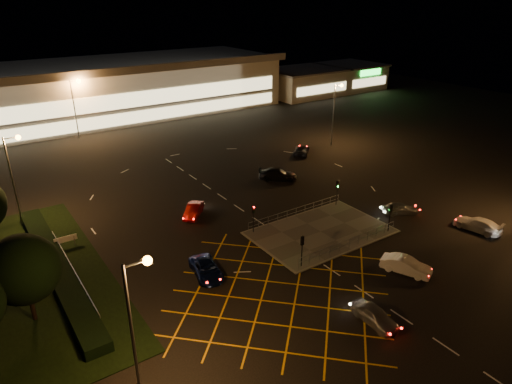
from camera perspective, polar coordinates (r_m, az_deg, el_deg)
ground at (r=49.54m, az=4.81°, el=-4.77°), size 180.00×180.00×0.00m
pedestrian_island at (r=49.36m, az=8.09°, el=-4.96°), size 14.00×9.00×0.12m
hedge at (r=45.99m, az=-23.64°, el=-8.61°), size 2.00×26.00×1.00m
supermarket at (r=101.09m, az=-18.16°, el=12.19°), size 72.00×26.50×10.50m
retail_unit_a at (r=116.28m, az=5.93°, el=13.53°), size 18.80×14.80×6.35m
retail_unit_b at (r=127.04m, az=11.66°, el=14.05°), size 14.80×14.80×6.35m
streetlight_sw at (r=28.12m, az=-14.67°, el=-14.40°), size 1.78×0.56×10.03m
streetlight_nw at (r=54.39m, az=-27.96°, el=2.66°), size 1.78×0.56×10.03m
streetlight_ne at (r=76.73m, az=9.96°, el=10.58°), size 1.78×0.56×10.03m
streetlight_far_left at (r=85.23m, az=-21.59°, el=10.60°), size 1.78×0.56×10.03m
streetlight_far_right at (r=103.25m, az=0.61°, el=14.25°), size 1.78×0.56×10.03m
signal_sw at (r=42.14m, az=5.78°, el=-6.61°), size 0.28×0.30×3.15m
signal_se at (r=49.93m, az=16.45°, el=-2.44°), size 0.28×0.30×3.15m
signal_nw at (r=47.73m, az=-0.34°, el=-2.64°), size 0.28×0.30×3.15m
signal_ne at (r=54.73m, az=10.13°, el=0.55°), size 0.28×0.30×3.15m
tree_e at (r=38.51m, az=-27.07°, el=-8.62°), size 5.40×5.40×7.35m
car_near_silver at (r=37.55m, az=14.64°, el=-14.70°), size 1.81×4.17×1.40m
car_queue_white at (r=44.19m, az=18.23°, el=-8.72°), size 3.26×4.74×1.48m
car_left_blue at (r=41.93m, az=-6.24°, el=-9.53°), size 3.06×5.11×1.33m
car_far_dkgrey at (r=62.29m, az=2.73°, el=2.22°), size 5.45×4.78×1.51m
car_right_silver at (r=55.12m, az=17.57°, el=-1.97°), size 4.37×3.42×1.39m
car_circ_red at (r=52.58m, az=-7.82°, el=-2.30°), size 3.89×4.05×1.37m
car_east_grey at (r=72.59m, az=5.69°, el=5.20°), size 4.82×4.72×1.28m
car_approach_white at (r=54.49m, az=25.97°, el=-3.65°), size 2.82×5.20×1.43m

